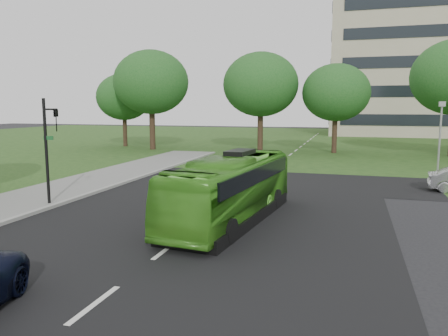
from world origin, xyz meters
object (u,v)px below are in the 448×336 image
object	(u,v)px
traffic_light	(49,144)
tree_park_f	(124,97)
tree_park_b	(261,85)
tree_park_a	(151,82)
tree_park_c	(336,93)
bus	(232,189)
camera_pole	(441,127)

from	to	relation	value
traffic_light	tree_park_f	bearing A→B (deg)	122.17
tree_park_b	tree_park_f	world-z (taller)	tree_park_b
tree_park_a	traffic_light	bearing A→B (deg)	-74.24
tree_park_c	traffic_light	bearing A→B (deg)	-112.59
tree_park_c	traffic_light	xyz separation A→B (m)	(-11.07, -26.60, -2.88)
tree_park_b	tree_park_a	bearing A→B (deg)	-171.19
tree_park_c	traffic_light	size ratio (longest dim) A/B	1.75
tree_park_a	tree_park_c	bearing A→B (deg)	5.58
tree_park_a	traffic_light	distance (m)	26.11
tree_park_a	bus	size ratio (longest dim) A/B	1.12
tree_park_a	tree_park_f	world-z (taller)	tree_park_a
traffic_light	camera_pole	distance (m)	24.58
tree_park_b	tree_park_c	size ratio (longest dim) A/B	1.15
camera_pole	tree_park_b	bearing A→B (deg)	163.80
tree_park_a	tree_park_b	world-z (taller)	tree_park_a
tree_park_c	bus	distance (m)	27.15
tree_park_a	camera_pole	size ratio (longest dim) A/B	2.12
camera_pole	traffic_light	bearing A→B (deg)	-119.41
camera_pole	tree_park_f	bearing A→B (deg)	178.80
tree_park_f	tree_park_b	bearing A→B (deg)	-2.97
tree_park_b	bus	size ratio (longest dim) A/B	1.08
tree_park_a	tree_park_f	bearing A→B (deg)	151.17
bus	camera_pole	xyz separation A→B (m)	(10.08, 16.35, 1.81)
tree_park_f	camera_pole	world-z (taller)	tree_park_f
tree_park_c	tree_park_f	size ratio (longest dim) A/B	1.05
traffic_light	camera_pole	bearing A→B (deg)	50.86
tree_park_f	bus	distance (m)	34.07
tree_park_a	bus	xyz separation A→B (m)	(15.31, -24.88, -5.56)
tree_park_b	camera_pole	distance (m)	18.05
tree_park_f	traffic_light	size ratio (longest dim) A/B	1.67
tree_park_f	camera_pole	bearing A→B (deg)	-20.22
tree_park_b	traffic_light	xyz separation A→B (m)	(-3.91, -26.53, -3.72)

